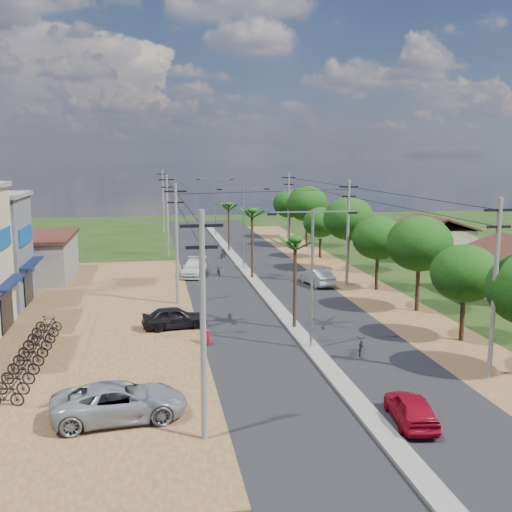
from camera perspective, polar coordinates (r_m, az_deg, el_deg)
The scene contains 37 objects.
ground at distance 34.83m, azimuth 5.24°, elevation -8.83°, with size 160.00×160.00×0.00m, color black.
road at distance 48.92m, azimuth 0.62°, elevation -3.39°, with size 12.00×110.00×0.04m, color black.
median at distance 51.79m, azimuth 0.00°, elevation -2.58°, with size 1.00×90.00×0.18m, color #605E56.
dirt_lot_west at distance 41.78m, azimuth -18.27°, elevation -6.13°, with size 18.00×46.00×0.04m, color brown.
dirt_shoulder_east at distance 51.15m, azimuth 10.03°, elevation -2.97°, with size 5.00×90.00×0.03m, color brown.
low_shed at distance 57.87m, azimuth -22.05°, elevation -0.11°, with size 10.40×10.40×3.95m.
house_east_far at distance 67.43m, azimuth 16.32°, elevation 1.84°, with size 7.60×7.50×4.60m.
tree_east_b at distance 37.29m, azimuth 19.27°, elevation -1.57°, with size 4.00×4.00×5.83m.
tree_east_c at distance 43.48m, azimuth 15.30°, elevation 1.14°, with size 4.60×4.60×6.83m.
tree_east_d at distance 49.80m, azimuth 11.54°, elevation 1.70°, with size 4.20×4.20×6.13m.
tree_east_e at distance 57.23m, azimuth 8.82°, elevation 3.53°, with size 4.80×4.80×7.14m.
tree_east_f at distance 64.82m, azimuth 6.18°, elevation 3.21°, with size 3.80×3.80×5.52m.
tree_east_g at distance 72.53m, azimuth 4.89°, elevation 4.96°, with size 5.00×5.00×7.38m.
tree_east_h at distance 80.24m, azimuth 3.21°, elevation 4.99°, with size 4.40×4.40×6.52m.
palm_median_near at distance 37.33m, azimuth 3.76°, elevation 1.17°, with size 2.00×2.00×6.15m.
palm_median_mid at distance 52.85m, azimuth -0.38°, elevation 4.04°, with size 2.00×2.00×6.55m.
palm_median_far at distance 68.67m, azimuth -2.63°, elevation 4.75°, with size 2.00×2.00×5.85m.
streetlight_near at distance 33.63m, azimuth 5.37°, elevation -1.07°, with size 5.10×0.18×8.00m.
streetlight_mid at distance 57.87m, azimuth -1.21°, elevation 3.40°, with size 5.10×0.18×8.00m.
streetlight_far at distance 82.57m, azimuth -3.89°, elevation 5.21°, with size 5.10×0.18×8.00m.
utility_pole_w_a at distance 22.79m, azimuth -5.07°, elevation -6.25°, with size 1.60×0.24×9.00m.
utility_pole_w_b at distance 44.33m, azimuth -7.58°, elevation 1.41°, with size 1.60×0.24×9.00m.
utility_pole_w_c at distance 66.18m, azimuth -8.43°, elevation 4.04°, with size 1.60×0.24×9.00m.
utility_pole_w_d at distance 87.10m, azimuth -8.85°, elevation 5.32°, with size 1.60×0.24×9.00m.
utility_pole_e_a at distance 31.21m, azimuth 21.80°, elevation -2.59°, with size 1.60×0.24×9.00m.
utility_pole_e_b at distance 50.95m, azimuth 8.74°, elevation 2.43°, with size 1.60×0.24×9.00m.
utility_pole_e_c at distance 72.01m, azimuth 3.11°, elevation 4.57°, with size 1.60×0.24×9.00m.
car_red_near at distance 26.21m, azimuth 14.53°, elevation -13.92°, with size 1.52×3.77×1.28m, color maroon.
car_silver_mid at distance 51.37m, azimuth 5.79°, elevation -2.02°, with size 1.52×4.35×1.43m, color gray.
car_white_far at distance 55.33m, azimuth -5.90°, elevation -1.17°, with size 2.05×5.05×1.46m, color beige.
car_parked_silver at distance 26.33m, azimuth -12.86°, elevation -13.43°, with size 2.57×5.58×1.55m, color gray.
car_parked_dark at distance 38.82m, azimuth -7.76°, elevation -5.86°, with size 1.66×4.13×1.41m, color black.
moto_rider_east at distance 34.24m, azimuth 9.90°, elevation -8.52°, with size 0.56×1.60×0.84m, color black.
moto_rider_west_a at distance 55.31m, azimuth -3.57°, elevation -1.47°, with size 0.56×1.60×0.84m, color black.
moto_rider_west_b at distance 64.83m, azimuth -3.15°, elevation 0.23°, with size 0.47×1.67×1.00m, color black.
roadside_sign at distance 35.57m, azimuth -4.88°, elevation -7.65°, with size 0.48×1.07×0.93m.
parked_scooter_row at distance 34.60m, azimuth -20.66°, elevation -8.67°, with size 1.72×12.45×1.00m.
Camera 1 is at (-8.84, -31.86, 10.92)m, focal length 42.00 mm.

